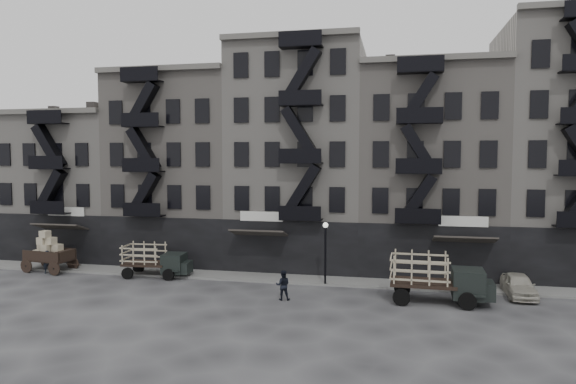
% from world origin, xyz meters
% --- Properties ---
extents(ground, '(140.00, 140.00, 0.00)m').
position_xyz_m(ground, '(0.00, 0.00, 0.00)').
color(ground, '#38383A').
rests_on(ground, ground).
extents(sidewalk, '(55.00, 2.50, 0.15)m').
position_xyz_m(sidewalk, '(0.00, 3.75, 0.07)').
color(sidewalk, slate).
rests_on(sidewalk, ground).
extents(building_west, '(10.00, 11.35, 13.20)m').
position_xyz_m(building_west, '(-20.00, 9.83, 6.00)').
color(building_west, '#A7A19A').
rests_on(building_west, ground).
extents(building_midwest, '(10.00, 11.35, 16.20)m').
position_xyz_m(building_midwest, '(-10.00, 9.83, 7.50)').
color(building_midwest, gray).
rests_on(building_midwest, ground).
extents(building_center, '(10.00, 11.35, 18.20)m').
position_xyz_m(building_center, '(-0.00, 9.82, 8.50)').
color(building_center, '#A7A19A').
rests_on(building_center, ground).
extents(building_mideast, '(10.00, 11.35, 16.20)m').
position_xyz_m(building_mideast, '(10.00, 9.83, 7.50)').
color(building_mideast, gray).
rests_on(building_mideast, ground).
extents(building_east, '(10.00, 11.35, 19.20)m').
position_xyz_m(building_east, '(20.00, 9.82, 9.00)').
color(building_east, '#A7A19A').
rests_on(building_east, ground).
extents(lamp_post, '(0.36, 0.36, 4.28)m').
position_xyz_m(lamp_post, '(3.00, 2.60, 2.78)').
color(lamp_post, black).
rests_on(lamp_post, ground).
extents(wagon, '(3.89, 2.45, 3.09)m').
position_xyz_m(wagon, '(-17.98, 2.59, 1.76)').
color(wagon, black).
rests_on(wagon, ground).
extents(stake_truck_west, '(4.94, 2.29, 2.42)m').
position_xyz_m(stake_truck_west, '(-9.30, 2.61, 1.38)').
color(stake_truck_west, black).
rests_on(stake_truck_west, ground).
extents(stake_truck_east, '(5.90, 2.59, 2.92)m').
position_xyz_m(stake_truck_east, '(10.02, -0.00, 1.67)').
color(stake_truck_east, black).
rests_on(stake_truck_east, ground).
extents(car_east, '(1.68, 4.17, 1.42)m').
position_xyz_m(car_east, '(15.06, 2.48, 0.71)').
color(car_east, '#BAB5A6').
rests_on(car_east, ground).
extents(pedestrian_west, '(0.74, 0.70, 1.71)m').
position_xyz_m(pedestrian_west, '(-17.62, 2.00, 0.85)').
color(pedestrian_west, black).
rests_on(pedestrian_west, ground).
extents(pedestrian_mid, '(0.98, 0.82, 1.81)m').
position_xyz_m(pedestrian_mid, '(0.95, -1.26, 0.90)').
color(pedestrian_mid, black).
rests_on(pedestrian_mid, ground).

